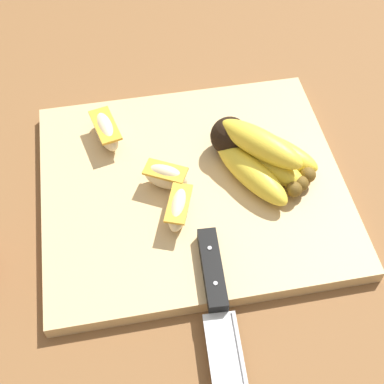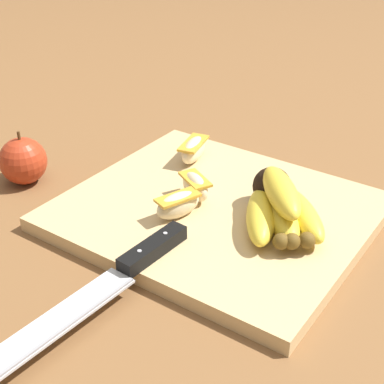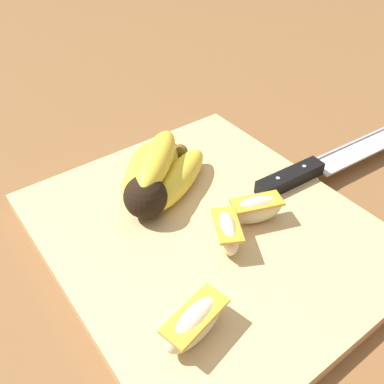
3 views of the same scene
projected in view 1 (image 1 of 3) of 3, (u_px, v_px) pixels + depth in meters
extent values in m
plane|color=brown|center=(205.00, 180.00, 0.72)|extent=(6.00, 6.00, 0.00)
cube|color=tan|center=(193.00, 187.00, 0.70)|extent=(0.39, 0.34, 0.02)
sphere|color=black|center=(230.00, 136.00, 0.71)|extent=(0.05, 0.05, 0.05)
ellipsoid|color=yellow|center=(251.00, 173.00, 0.68)|extent=(0.09, 0.13, 0.04)
sphere|color=brown|center=(294.00, 189.00, 0.67)|extent=(0.02, 0.02, 0.02)
ellipsoid|color=yellow|center=(262.00, 161.00, 0.69)|extent=(0.11, 0.12, 0.04)
sphere|color=brown|center=(301.00, 184.00, 0.67)|extent=(0.02, 0.02, 0.02)
ellipsoid|color=yellow|center=(273.00, 150.00, 0.71)|extent=(0.12, 0.11, 0.04)
sphere|color=brown|center=(308.00, 175.00, 0.68)|extent=(0.02, 0.02, 0.02)
ellipsoid|color=yellow|center=(261.00, 144.00, 0.67)|extent=(0.11, 0.11, 0.04)
cube|color=black|center=(212.00, 269.00, 0.61)|extent=(0.03, 0.10, 0.02)
cylinder|color=#B2B2B7|center=(210.00, 248.00, 0.62)|extent=(0.00, 0.01, 0.00)
cylinder|color=#B2B2B7|center=(215.00, 283.00, 0.59)|extent=(0.00, 0.01, 0.00)
ellipsoid|color=beige|center=(106.00, 131.00, 0.73)|extent=(0.04, 0.07, 0.04)
cube|color=gold|center=(105.00, 125.00, 0.72)|extent=(0.04, 0.07, 0.00)
ellipsoid|color=beige|center=(166.00, 177.00, 0.68)|extent=(0.06, 0.05, 0.04)
cube|color=gold|center=(165.00, 171.00, 0.67)|extent=(0.06, 0.05, 0.00)
ellipsoid|color=beige|center=(179.00, 209.00, 0.65)|extent=(0.04, 0.07, 0.04)
cube|color=gold|center=(179.00, 203.00, 0.64)|extent=(0.04, 0.06, 0.00)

